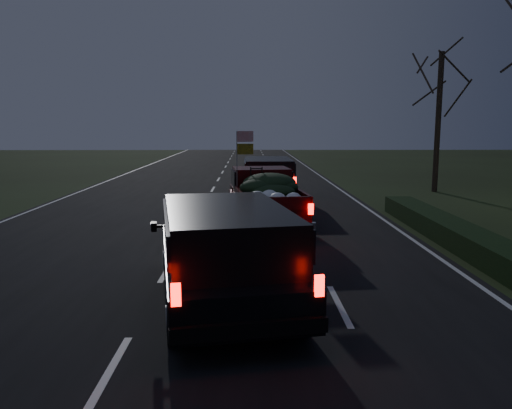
# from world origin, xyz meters

# --- Properties ---
(ground) EXTENTS (120.00, 120.00, 0.00)m
(ground) POSITION_xyz_m (0.00, 0.00, 0.00)
(ground) COLOR black
(ground) RESTS_ON ground
(road_asphalt) EXTENTS (14.00, 120.00, 0.02)m
(road_asphalt) POSITION_xyz_m (0.00, 0.00, 0.01)
(road_asphalt) COLOR black
(road_asphalt) RESTS_ON ground
(hedge_row) EXTENTS (1.00, 10.00, 0.60)m
(hedge_row) POSITION_xyz_m (7.80, 3.00, 0.30)
(hedge_row) COLOR black
(hedge_row) RESTS_ON ground
(bare_tree_far) EXTENTS (3.60, 3.60, 7.00)m
(bare_tree_far) POSITION_xyz_m (11.50, 14.00, 5.23)
(bare_tree_far) COLOR black
(bare_tree_far) RESTS_ON ground
(pickup_truck) EXTENTS (2.63, 5.60, 2.84)m
(pickup_truck) POSITION_xyz_m (2.45, 5.36, 1.06)
(pickup_truck) COLOR #3E080A
(pickup_truck) RESTS_ON ground
(lead_suv) EXTENTS (2.26, 5.30, 1.52)m
(lead_suv) POSITION_xyz_m (2.80, 11.61, 1.15)
(lead_suv) COLOR black
(lead_suv) RESTS_ON ground
(rear_suv) EXTENTS (3.14, 5.64, 1.53)m
(rear_suv) POSITION_xyz_m (1.47, -2.37, 1.16)
(rear_suv) COLOR black
(rear_suv) RESTS_ON ground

